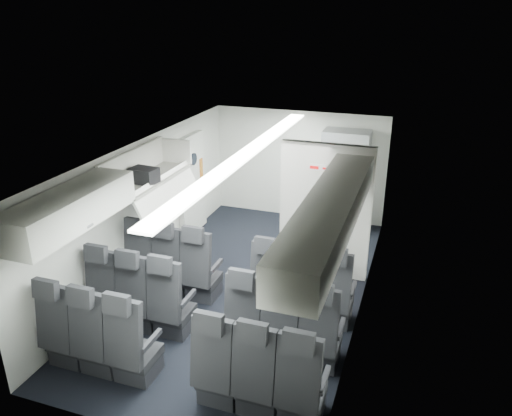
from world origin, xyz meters
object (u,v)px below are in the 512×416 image
Objects in this scene: seat_row_front at (234,281)px; boarding_door at (192,185)px; seat_row_rear at (174,360)px; carry_on_bag at (144,176)px; flight_attendant at (296,207)px; galley_unit at (344,180)px; seat_row_mid at (208,315)px.

boarding_door reaches higher than seat_row_front.
seat_row_rear is 8.83× the size of carry_on_bag.
flight_attendant is 4.55× the size of carry_on_bag.
galley_unit is 1.02× the size of boarding_door.
boarding_door reaches higher than seat_row_rear.
seat_row_rear is (0.00, -0.90, 0.00)m from seat_row_mid.
seat_row_rear is at bearing -90.00° from seat_row_front.
seat_row_front is 0.90m from seat_row_mid.
galley_unit is (0.95, 4.15, 0.55)m from seat_row_mid.
seat_row_front and seat_row_mid have the same top height.
galley_unit is (0.95, 3.25, 0.55)m from seat_row_front.
boarding_door reaches higher than seat_row_mid.
seat_row_front is at bearing -51.84° from boarding_door.
seat_row_mid is 0.90m from seat_row_rear.
carry_on_bag is (0.27, -2.00, 0.82)m from boarding_door.
galley_unit reaches higher than seat_row_front.
flight_attendant is 2.67m from carry_on_bag.
boarding_door reaches higher than flight_attendant.
carry_on_bag is at bearing 147.29° from flight_attendant.
seat_row_mid is 1.00× the size of seat_row_rear.
carry_on_bag is at bearing 126.00° from seat_row_rear.
galley_unit is (0.95, 5.05, 0.55)m from seat_row_rear.
seat_row_mid is at bearing -102.88° from galley_unit.
carry_on_bag is (-2.32, -3.16, 0.83)m from galley_unit.
galley_unit is 1.49m from flight_attendant.
flight_attendant is (-0.56, -1.37, -0.09)m from galley_unit.
boarding_door is at bearing -155.72° from galley_unit.
boarding_door is 4.93× the size of carry_on_bag.
galley_unit is 4.01m from carry_on_bag.
seat_row_front is at bearing 1.97° from carry_on_bag.
galley_unit is at bearing 73.72° from seat_row_front.
seat_row_mid is 4.30m from galley_unit.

